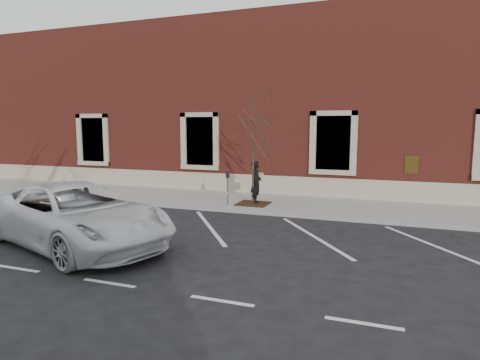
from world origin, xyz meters
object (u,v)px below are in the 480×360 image
at_px(sapling, 253,127).
at_px(white_truck, 76,215).
at_px(man, 256,182).
at_px(parking_meter, 228,180).

relative_size(sapling, white_truck, 0.71).
bearing_deg(man, sapling, 142.57).
relative_size(man, sapling, 0.39).
bearing_deg(man, white_truck, 147.40).
height_order(parking_meter, white_truck, white_truck).
bearing_deg(parking_meter, sapling, 46.79).
height_order(sapling, white_truck, sapling).
distance_m(man, parking_meter, 1.13).
distance_m(sapling, white_truck, 7.10).
height_order(man, parking_meter, man).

